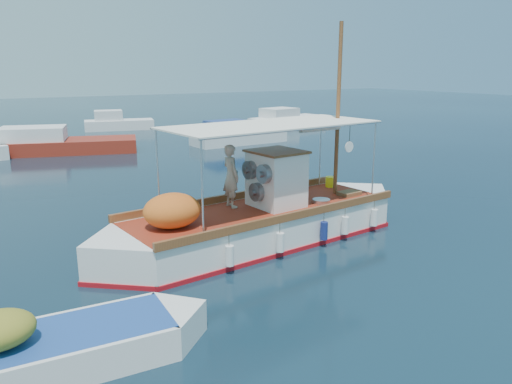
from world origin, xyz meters
TOP-DOWN VIEW (x-y plane):
  - ground at (0.00, 0.00)m, footprint 160.00×160.00m
  - fishing_caique at (-0.75, 0.21)m, footprint 10.77×3.67m
  - dinghy at (-7.29, -3.52)m, footprint 5.77×1.85m
  - bg_boat_n at (-3.26, 19.91)m, footprint 9.50×5.29m
  - bg_boat_ne at (8.01, 17.57)m, footprint 6.59×2.57m
  - bg_boat_e at (16.74, 24.44)m, footprint 7.45×3.80m
  - bg_boat_far_n at (3.27, 29.41)m, footprint 5.76×3.15m

SIDE VIEW (x-z plane):
  - ground at x=0.00m, z-range 0.00..0.00m
  - dinghy at x=-7.29m, z-range -0.41..1.00m
  - bg_boat_e at x=16.74m, z-range -0.41..1.39m
  - bg_boat_n at x=-3.26m, z-range -0.41..1.39m
  - bg_boat_ne at x=8.01m, z-range -0.41..1.39m
  - bg_boat_far_n at x=3.27m, z-range -0.41..1.39m
  - fishing_caique at x=-0.75m, z-range -2.72..3.88m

